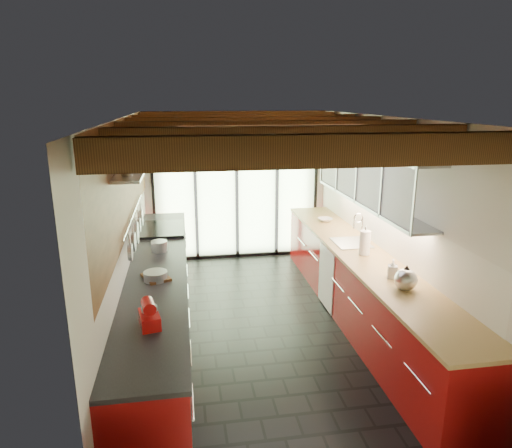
# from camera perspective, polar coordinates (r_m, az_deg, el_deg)

# --- Properties ---
(ground) EXTENTS (5.50, 5.50, 0.00)m
(ground) POSITION_cam_1_polar(r_m,az_deg,el_deg) (5.97, 0.92, -12.67)
(ground) COLOR black
(ground) RESTS_ON ground
(room_shell) EXTENTS (5.50, 5.50, 5.50)m
(room_shell) POSITION_cam_1_polar(r_m,az_deg,el_deg) (5.39, 0.99, 3.03)
(room_shell) COLOR silver
(room_shell) RESTS_ON ground
(ceiling_beams) EXTENTS (3.14, 5.06, 4.90)m
(ceiling_beams) POSITION_cam_1_polar(r_m,az_deg,el_deg) (5.64, 0.34, 11.89)
(ceiling_beams) COLOR #593316
(ceiling_beams) RESTS_ON ground
(glass_door) EXTENTS (2.95, 0.10, 2.90)m
(glass_door) POSITION_cam_1_polar(r_m,az_deg,el_deg) (8.01, -2.45, 7.19)
(glass_door) COLOR #C6EAAD
(glass_door) RESTS_ON ground
(left_counter) EXTENTS (0.68, 5.00, 0.92)m
(left_counter) POSITION_cam_1_polar(r_m,az_deg,el_deg) (5.70, -11.96, -9.29)
(left_counter) COLOR maroon
(left_counter) RESTS_ON ground
(range_stove) EXTENTS (0.66, 0.90, 0.97)m
(range_stove) POSITION_cam_1_polar(r_m,az_deg,el_deg) (7.04, -11.49, -4.30)
(range_stove) COLOR silver
(range_stove) RESTS_ON ground
(right_counter) EXTENTS (0.68, 5.00, 0.92)m
(right_counter) POSITION_cam_1_polar(r_m,az_deg,el_deg) (6.10, 12.90, -7.62)
(right_counter) COLOR maroon
(right_counter) RESTS_ON ground
(sink_assembly) EXTENTS (0.45, 0.52, 0.43)m
(sink_assembly) POSITION_cam_1_polar(r_m,az_deg,el_deg) (6.29, 11.94, -2.03)
(sink_assembly) COLOR silver
(sink_assembly) RESTS_ON right_counter
(upper_cabinets_right) EXTENTS (0.34, 3.00, 3.00)m
(upper_cabinets_right) POSITION_cam_1_polar(r_m,az_deg,el_deg) (6.04, 14.02, 5.83)
(upper_cabinets_right) COLOR silver
(upper_cabinets_right) RESTS_ON ground
(left_wall_fixtures) EXTENTS (0.28, 2.60, 0.96)m
(left_wall_fixtures) POSITION_cam_1_polar(r_m,az_deg,el_deg) (5.47, -14.71, 4.76)
(left_wall_fixtures) COLOR silver
(left_wall_fixtures) RESTS_ON ground
(stand_mixer) EXTENTS (0.21, 0.30, 0.25)m
(stand_mixer) POSITION_cam_1_polar(r_m,az_deg,el_deg) (4.09, -13.19, -11.01)
(stand_mixer) COLOR red
(stand_mixer) RESTS_ON left_counter
(pot_large) EXTENTS (0.24, 0.24, 0.13)m
(pot_large) POSITION_cam_1_polar(r_m,az_deg,el_deg) (5.97, -12.00, -2.72)
(pot_large) COLOR silver
(pot_large) RESTS_ON left_counter
(pot_small) EXTENTS (0.30, 0.30, 0.10)m
(pot_small) POSITION_cam_1_polar(r_m,az_deg,el_deg) (5.05, -12.45, -6.35)
(pot_small) COLOR silver
(pot_small) RESTS_ON left_counter
(cutting_board) EXTENTS (0.35, 0.40, 0.03)m
(cutting_board) POSITION_cam_1_polar(r_m,az_deg,el_deg) (5.11, -12.39, -6.51)
(cutting_board) COLOR brown
(cutting_board) RESTS_ON left_counter
(kettle) EXTENTS (0.30, 0.32, 0.28)m
(kettle) POSITION_cam_1_polar(r_m,az_deg,el_deg) (4.93, 18.22, -6.46)
(kettle) COLOR silver
(kettle) RESTS_ON right_counter
(paper_towel) EXTENTS (0.14, 0.14, 0.37)m
(paper_towel) POSITION_cam_1_polar(r_m,az_deg,el_deg) (5.84, 13.46, -2.33)
(paper_towel) COLOR white
(paper_towel) RESTS_ON right_counter
(soap_bottle) EXTENTS (0.13, 0.13, 0.22)m
(soap_bottle) POSITION_cam_1_polar(r_m,az_deg,el_deg) (5.18, 16.71, -5.40)
(soap_bottle) COLOR silver
(soap_bottle) RESTS_ON right_counter
(bowl) EXTENTS (0.24, 0.24, 0.05)m
(bowl) POSITION_cam_1_polar(r_m,az_deg,el_deg) (7.32, 8.62, 0.53)
(bowl) COLOR silver
(bowl) RESTS_ON right_counter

